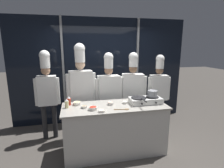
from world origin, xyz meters
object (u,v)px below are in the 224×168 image
(prep_bowl_chili_flakes, at_px, (93,108))
(prep_bowl_onion, at_px, (125,102))
(serving_spoon_slotted, at_px, (125,109))
(portable_stove, at_px, (145,100))
(chef_apprentice, at_px, (159,87))
(prep_bowl_ginger, at_px, (77,103))
(chef_pastry, at_px, (133,88))
(prep_bowl_chicken, at_px, (102,111))
(prep_bowl_shrimp, at_px, (111,103))
(frying_pan, at_px, (139,97))
(chef_head, at_px, (47,89))
(squeeze_bottle_oil, at_px, (67,104))
(prep_bowl_mushrooms, at_px, (84,107))
(chef_line, at_px, (109,90))
(stock_pot, at_px, (152,93))
(squeeze_bottle_chili, at_px, (69,101))
(chef_sous, at_px, (81,86))

(prep_bowl_chili_flakes, distance_m, prep_bowl_onion, 0.66)
(prep_bowl_onion, distance_m, serving_spoon_slotted, 0.32)
(portable_stove, height_order, chef_apprentice, chef_apprentice)
(prep_bowl_onion, bearing_deg, serving_spoon_slotted, -107.12)
(prep_bowl_ginger, height_order, chef_pastry, chef_pastry)
(prep_bowl_chicken, bearing_deg, prep_bowl_shrimp, 56.23)
(portable_stove, distance_m, prep_bowl_chili_flakes, 1.02)
(prep_bowl_shrimp, height_order, chef_pastry, chef_pastry)
(frying_pan, bearing_deg, chef_head, 155.27)
(prep_bowl_chicken, distance_m, chef_pastry, 1.34)
(squeeze_bottle_oil, xyz_separation_m, chef_apprentice, (2.10, 0.71, 0.03))
(prep_bowl_mushrooms, xyz_separation_m, prep_bowl_onion, (0.77, 0.08, 0.00))
(squeeze_bottle_oil, xyz_separation_m, chef_line, (0.88, 0.65, 0.03))
(prep_bowl_onion, bearing_deg, chef_head, 153.76)
(prep_bowl_ginger, bearing_deg, stock_pot, -7.36)
(squeeze_bottle_oil, relative_size, prep_bowl_chili_flakes, 1.07)
(prep_bowl_shrimp, bearing_deg, squeeze_bottle_chili, 168.71)
(stock_pot, bearing_deg, prep_bowl_onion, 173.36)
(chef_line, xyz_separation_m, chef_pastry, (0.57, 0.04, 0.01))
(portable_stove, bearing_deg, prep_bowl_chicken, -162.94)
(prep_bowl_chili_flakes, bearing_deg, portable_stove, 7.97)
(prep_bowl_mushrooms, height_order, prep_bowl_onion, prep_bowl_onion)
(portable_stove, distance_m, squeeze_bottle_oil, 1.45)
(serving_spoon_slotted, bearing_deg, stock_pot, 21.79)
(prep_bowl_shrimp, distance_m, chef_head, 1.43)
(stock_pot, height_order, prep_bowl_chili_flakes, stock_pot)
(squeeze_bottle_chili, xyz_separation_m, prep_bowl_chili_flakes, (0.40, -0.34, -0.05))
(stock_pot, xyz_separation_m, chef_head, (-2.01, 0.79, 0.01))
(prep_bowl_chicken, bearing_deg, prep_bowl_mushrooms, 137.08)
(prep_bowl_mushrooms, distance_m, prep_bowl_shrimp, 0.49)
(squeeze_bottle_oil, relative_size, prep_bowl_chicken, 1.39)
(squeeze_bottle_chili, bearing_deg, prep_bowl_chicken, -41.45)
(chef_sous, bearing_deg, chef_pastry, 176.01)
(prep_bowl_chicken, relative_size, prep_bowl_shrimp, 1.00)
(chef_head, bearing_deg, prep_bowl_shrimp, 144.55)
(prep_bowl_mushrooms, distance_m, chef_apprentice, 1.97)
(prep_bowl_mushrooms, bearing_deg, chef_apprentice, 23.29)
(squeeze_bottle_chili, bearing_deg, frying_pan, -9.24)
(prep_bowl_shrimp, distance_m, serving_spoon_slotted, 0.35)
(serving_spoon_slotted, height_order, chef_line, chef_line)
(prep_bowl_mushrooms, relative_size, serving_spoon_slotted, 0.40)
(serving_spoon_slotted, bearing_deg, chef_sous, 126.88)
(chef_apprentice, bearing_deg, stock_pot, 64.03)
(portable_stove, relative_size, prep_bowl_chili_flakes, 3.91)
(prep_bowl_chili_flakes, bearing_deg, prep_bowl_ginger, 128.75)
(prep_bowl_ginger, height_order, chef_sous, chef_sous)
(prep_bowl_ginger, bearing_deg, squeeze_bottle_oil, -144.41)
(prep_bowl_chili_flakes, bearing_deg, chef_apprentice, 28.46)
(squeeze_bottle_chili, xyz_separation_m, chef_line, (0.85, 0.51, 0.03))
(prep_bowl_shrimp, bearing_deg, chef_apprentice, 28.27)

